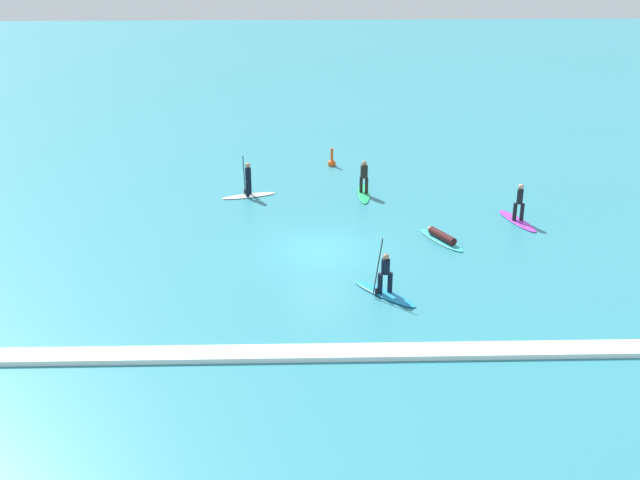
# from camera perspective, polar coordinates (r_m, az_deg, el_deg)

# --- Properties ---
(ground_plane) EXTENTS (120.00, 120.00, 0.00)m
(ground_plane) POSITION_cam_1_polar(r_m,az_deg,el_deg) (35.48, 0.00, -0.74)
(ground_plane) COLOR teal
(ground_plane) RESTS_ON ground
(surfer_on_blue_board) EXTENTS (2.51, 2.66, 2.32)m
(surfer_on_blue_board) POSITION_cam_1_polar(r_m,az_deg,el_deg) (31.77, 4.44, -3.09)
(surfer_on_blue_board) COLOR #1E8CD1
(surfer_on_blue_board) RESTS_ON ground_plane
(surfer_on_teal_board) EXTENTS (1.96, 2.79, 0.44)m
(surfer_on_teal_board) POSITION_cam_1_polar(r_m,az_deg,el_deg) (36.72, 8.29, 0.16)
(surfer_on_teal_board) COLOR #33C6CC
(surfer_on_teal_board) RESTS_ON ground_plane
(surfer_on_white_board) EXTENTS (2.76, 1.29, 2.05)m
(surfer_on_white_board) POSITION_cam_1_polar(r_m,az_deg,el_deg) (41.43, -4.91, 3.65)
(surfer_on_white_board) COLOR white
(surfer_on_white_board) RESTS_ON ground_plane
(surfer_on_green_board) EXTENTS (0.65, 2.87, 1.75)m
(surfer_on_green_board) POSITION_cam_1_polar(r_m,az_deg,el_deg) (41.61, 3.01, 3.80)
(surfer_on_green_board) COLOR #23B266
(surfer_on_green_board) RESTS_ON ground_plane
(surfer_on_purple_board) EXTENTS (1.59, 2.89, 1.84)m
(surfer_on_purple_board) POSITION_cam_1_polar(r_m,az_deg,el_deg) (39.30, 13.38, 1.87)
(surfer_on_purple_board) COLOR purple
(surfer_on_purple_board) RESTS_ON ground_plane
(marker_buoy) EXTENTS (0.44, 0.44, 1.11)m
(marker_buoy) POSITION_cam_1_polar(r_m,az_deg,el_deg) (45.83, 0.81, 5.32)
(marker_buoy) COLOR #E55119
(marker_buoy) RESTS_ON ground_plane
(wave_crest) EXTENTS (25.77, 0.90, 0.18)m
(wave_crest) POSITION_cam_1_polar(r_m,az_deg,el_deg) (28.06, 0.44, -7.70)
(wave_crest) COLOR white
(wave_crest) RESTS_ON ground_plane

